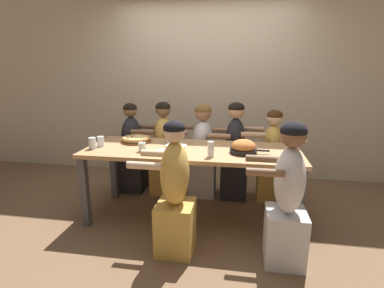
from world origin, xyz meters
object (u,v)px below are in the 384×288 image
object	(u,v)px
drinking_glass_a	(92,144)
skillet_bowl	(244,147)
drinking_glass_c	(101,142)
diner_near_center	(175,195)
diner_far_right	(272,160)
diner_far_left	(133,152)
cocktail_glass_blue	(142,147)
drinking_glass_b	(293,157)
diner_far_midleft	(164,152)
drinking_glass_e	(211,150)
drinking_glass_d	(169,136)
empty_plate_b	(176,146)
diner_near_right	(287,201)
diner_far_midright	(235,155)
pizza_board_main	(136,139)
diner_far_center	(203,154)
empty_plate_a	(164,152)

from	to	relation	value
drinking_glass_a	skillet_bowl	bearing A→B (deg)	3.44
drinking_glass_c	diner_near_center	world-z (taller)	diner_near_center
skillet_bowl	diner_far_right	xyz separation A→B (m)	(0.36, 0.71, -0.33)
drinking_glass_c	diner_far_left	bearing A→B (deg)	83.49
cocktail_glass_blue	drinking_glass_a	size ratio (longest dim) A/B	0.96
diner_far_left	diner_near_center	bearing A→B (deg)	33.81
drinking_glass_b	diner_far_midleft	size ratio (longest dim) A/B	0.09
drinking_glass_b	diner_far_left	size ratio (longest dim) A/B	0.09
cocktail_glass_blue	drinking_glass_e	bearing A→B (deg)	-6.01
diner_far_left	drinking_glass_b	bearing A→B (deg)	63.33
drinking_glass_b	drinking_glass_d	bearing A→B (deg)	157.99
empty_plate_b	diner_near_right	xyz separation A→B (m)	(1.07, -0.70, -0.23)
cocktail_glass_blue	skillet_bowl	bearing A→B (deg)	5.98
drinking_glass_a	diner_far_midright	distance (m)	1.68
drinking_glass_b	drinking_glass_e	distance (m)	0.74
pizza_board_main	diner_far_right	distance (m)	1.64
drinking_glass_c	diner_far_center	world-z (taller)	diner_far_center
cocktail_glass_blue	pizza_board_main	bearing A→B (deg)	118.08
empty_plate_b	diner_near_center	xyz separation A→B (m)	(0.14, -0.70, -0.25)
drinking_glass_d	diner_far_midleft	size ratio (longest dim) A/B	0.12
drinking_glass_e	diner_far_midleft	bearing A→B (deg)	127.59
diner_near_right	drinking_glass_c	bearing A→B (deg)	72.95
empty_plate_a	diner_far_center	distance (m)	0.89
drinking_glass_c	diner_far_center	xyz separation A→B (m)	(1.01, 0.70, -0.28)
drinking_glass_c	diner_far_left	size ratio (longest dim) A/B	0.09
drinking_glass_d	drinking_glass_e	bearing A→B (deg)	-42.33
drinking_glass_c	diner_near_right	distance (m)	1.96
drinking_glass_e	diner_far_right	world-z (taller)	diner_far_right
pizza_board_main	diner_far_center	world-z (taller)	diner_far_center
drinking_glass_a	diner_near_center	size ratio (longest dim) A/B	0.10
pizza_board_main	diner_far_midleft	size ratio (longest dim) A/B	0.29
empty_plate_b	diner_near_right	world-z (taller)	diner_near_right
skillet_bowl	diner_near_center	bearing A→B (deg)	-135.87
empty_plate_b	cocktail_glass_blue	bearing A→B (deg)	-139.60
diner_near_center	empty_plate_a	bearing A→B (deg)	24.30
empty_plate_b	drinking_glass_a	xyz separation A→B (m)	(-0.83, -0.24, 0.05)
cocktail_glass_blue	drinking_glass_a	xyz separation A→B (m)	(-0.54, 0.01, 0.01)
diner_far_center	drinking_glass_a	bearing A→B (deg)	-52.47
diner_near_right	diner_far_center	xyz separation A→B (m)	(-0.85, 1.27, -0.01)
diner_far_midright	diner_near_center	xyz separation A→B (m)	(-0.48, -1.27, -0.01)
drinking_glass_e	diner_near_center	bearing A→B (deg)	-125.42
empty_plate_a	diner_near_right	size ratio (longest dim) A/B	0.16
empty_plate_a	diner_near_center	xyz separation A→B (m)	(0.21, -0.46, -0.25)
diner_far_left	diner_far_center	bearing A→B (deg)	90.00
drinking_glass_c	diner_near_right	world-z (taller)	diner_near_right
diner_near_right	pizza_board_main	bearing A→B (deg)	62.50
drinking_glass_e	skillet_bowl	bearing A→B (deg)	30.42
drinking_glass_b	diner_near_right	bearing A→B (deg)	-102.53
drinking_glass_d	diner_near_right	bearing A→B (deg)	-35.61
empty_plate_b	drinking_glass_b	xyz separation A→B (m)	(1.14, -0.36, 0.04)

